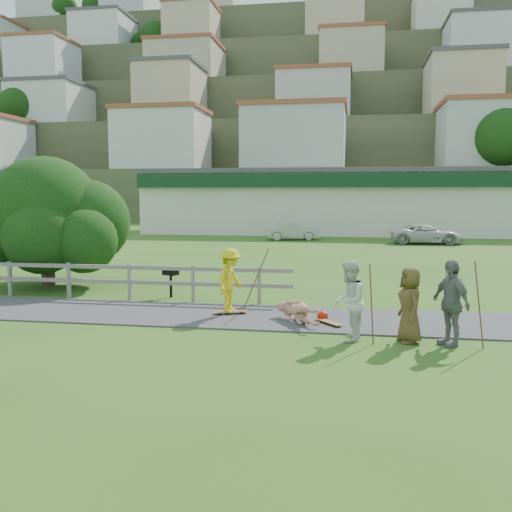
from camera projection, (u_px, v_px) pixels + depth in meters
The scene contains 20 objects.
ground at pixel (156, 327), 13.82m from camera, with size 260.00×260.00×0.00m, color #335A19.
path at pixel (175, 314), 15.29m from camera, with size 34.00×3.00×0.04m, color #343436.
fence at pixel (50, 274), 17.75m from camera, with size 15.05×0.10×1.10m.
strip_mall at pixel (345, 201), 47.10m from camera, with size 32.50×10.75×5.10m.
hillside at pixel (328, 131), 101.71m from camera, with size 220.00×67.00×47.50m.
skater_rider at pixel (230, 284), 15.08m from camera, with size 1.09×0.63×1.69m, color yellow.
skater_fallen at pixel (298, 312), 14.15m from camera, with size 1.67×0.40×0.61m, color tan.
spectator_a at pixel (349, 301), 12.46m from camera, with size 0.86×0.67×1.78m, color silver.
spectator_b at pixel (451, 303), 12.08m from camera, with size 1.08×0.45×1.85m, color slate.
spectator_c at pixel (410, 305), 12.33m from camera, with size 0.81×0.53×1.65m, color brown.
car_silver at pixel (292, 231), 39.77m from camera, with size 1.31×3.75×1.24m, color #A0A2A7.
car_white at pixel (427, 234), 36.63m from camera, with size 2.08×4.51×1.25m, color silver.
tree at pixel (47, 235), 19.87m from camera, with size 6.15×6.15×3.60m, color black, non-canonical shape.
bbq at pixel (171, 283), 17.77m from camera, with size 0.43×0.33×0.93m, color black, non-canonical shape.
longboard_rider at pixel (230, 313), 15.17m from camera, with size 0.89×0.22×0.10m, color brown, non-canonical shape.
longboard_fallen at pixel (330, 324), 13.95m from camera, with size 0.82×0.20×0.09m, color brown, non-canonical shape.
helmet at pixel (323, 316), 14.42m from camera, with size 0.28×0.28×0.28m, color #BD1C07.
pole_rider at pixel (255, 278), 15.36m from camera, with size 0.03×0.03×1.91m, color brown.
pole_spec_left at pixel (371, 305), 12.16m from camera, with size 0.03×0.03×1.74m, color brown.
pole_spec_right at pixel (479, 305), 11.84m from camera, with size 0.03×0.03×1.85m, color brown.
Camera 1 is at (4.68, -12.94, 3.23)m, focal length 40.00 mm.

